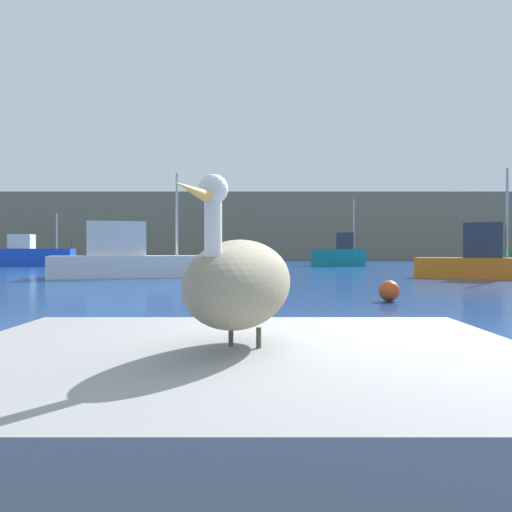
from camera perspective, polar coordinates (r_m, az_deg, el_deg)
ground_plane at (r=4.34m, az=16.96°, el=-17.97°), size 260.00×260.00×0.00m
hillside_backdrop at (r=82.06m, az=0.93°, el=3.09°), size 140.00×17.03×9.68m
pier_dock at (r=3.18m, az=-1.53°, el=-17.34°), size 3.47×2.85×0.80m
pelican at (r=3.02m, az=-1.61°, el=-2.92°), size 0.85×1.44×0.97m
fishing_boat_white at (r=26.97m, az=-13.97°, el=-0.22°), size 8.14×4.30×5.37m
fishing_boat_teal at (r=45.06m, az=9.22°, el=0.18°), size 4.66×1.81×5.75m
fishing_boat_blue at (r=48.26m, az=-23.46°, el=0.09°), size 6.98×2.93×4.55m
fishing_boat_orange at (r=27.20m, az=23.08°, el=-0.31°), size 5.28×3.55×5.25m
mooring_buoy at (r=14.41m, az=14.54°, el=-3.73°), size 0.56×0.56×0.56m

